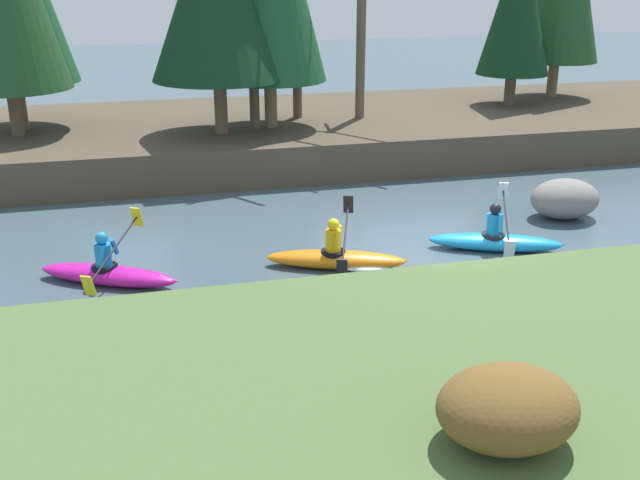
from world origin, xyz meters
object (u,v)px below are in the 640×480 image
object	(u,v)px
kayaker_lead	(497,240)
kayaker_middle	(342,258)
boulder_midstream	(565,199)
kayaker_trailing	(109,272)

from	to	relation	value
kayaker_lead	kayaker_middle	bearing A→B (deg)	-155.63
kayaker_middle	boulder_midstream	world-z (taller)	kayaker_middle
kayaker_lead	boulder_midstream	xyz separation A→B (m)	(2.47, 1.55, 0.24)
boulder_midstream	kayaker_trailing	bearing A→B (deg)	-172.24
kayaker_lead	kayaker_middle	size ratio (longest dim) A/B	0.99
kayaker_middle	kayaker_trailing	distance (m)	4.37
kayaker_lead	boulder_midstream	world-z (taller)	kayaker_lead
kayaker_middle	kayaker_lead	bearing A→B (deg)	21.78
kayaker_lead	boulder_midstream	bearing A→B (deg)	53.92
kayaker_lead	kayaker_middle	distance (m)	3.34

